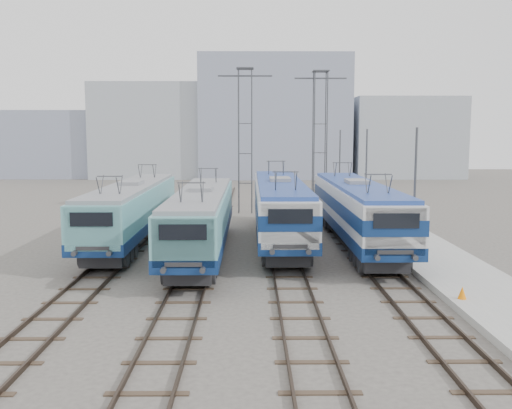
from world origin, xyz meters
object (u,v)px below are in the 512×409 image
object	(u,v)px
mast_mid	(366,179)
mast_front	(415,198)
locomotive_far_left	(132,208)
safety_cone	(462,293)
mast_rear	(340,168)
locomotive_center_right	(280,204)
locomotive_far_right	(357,207)
locomotive_center_left	(201,216)
catenary_tower_west	(245,134)
catenary_tower_east	(320,134)

from	to	relation	value
mast_mid	mast_front	bearing A→B (deg)	-90.00
locomotive_far_left	safety_cone	distance (m)	20.05
locomotive_far_left	safety_cone	xyz separation A→B (m)	(15.44, -12.67, -1.67)
mast_rear	safety_cone	xyz separation A→B (m)	(0.09, -30.54, -2.95)
mast_mid	mast_rear	xyz separation A→B (m)	(0.00, 12.00, 0.00)
mast_front	mast_mid	distance (m)	12.00
locomotive_center_right	mast_front	distance (m)	9.25
locomotive_far_right	mast_front	bearing A→B (deg)	-70.80
locomotive_far_right	mast_mid	size ratio (longest dim) A/B	2.64
locomotive_center_right	mast_rear	size ratio (longest dim) A/B	2.66
locomotive_center_right	safety_cone	distance (m)	14.77
mast_mid	mast_rear	size ratio (longest dim) A/B	1.00
locomotive_center_left	safety_cone	bearing A→B (deg)	-40.64
catenary_tower_west	safety_cone	world-z (taller)	catenary_tower_west
locomotive_far_right	safety_cone	world-z (taller)	locomotive_far_right
locomotive_far_left	safety_cone	bearing A→B (deg)	-39.38
locomotive_far_right	locomotive_center_right	bearing A→B (deg)	163.75
mast_mid	mast_rear	distance (m)	12.00
mast_rear	catenary_tower_west	bearing A→B (deg)	-155.06
locomotive_center_right	locomotive_center_left	bearing A→B (deg)	-140.04
catenary_tower_west	mast_mid	world-z (taller)	catenary_tower_west
locomotive_far_left	locomotive_center_right	bearing A→B (deg)	3.10
locomotive_center_right	catenary_tower_west	distance (m)	14.22
mast_rear	mast_front	bearing A→B (deg)	-90.00
mast_mid	safety_cone	world-z (taller)	mast_mid
catenary_tower_east	mast_rear	size ratio (longest dim) A/B	1.71
locomotive_far_left	mast_mid	size ratio (longest dim) A/B	2.54
catenary_tower_west	locomotive_center_right	bearing A→B (deg)	-80.45
locomotive_center_left	catenary_tower_east	xyz separation A→B (m)	(8.75, 19.15, 4.45)
catenary_tower_east	mast_mid	size ratio (longest dim) A/B	1.71
catenary_tower_west	catenary_tower_east	size ratio (longest dim) A/B	1.00
locomotive_center_left	mast_rear	world-z (taller)	mast_rear
locomotive_center_right	mast_front	xyz separation A→B (m)	(6.35, -6.62, 1.13)
locomotive_center_left	catenary_tower_east	bearing A→B (deg)	65.44
locomotive_far_left	catenary_tower_east	size ratio (longest dim) A/B	1.48
locomotive_center_left	safety_cone	world-z (taller)	locomotive_center_left
locomotive_far_left	mast_front	size ratio (longest dim) A/B	2.54
locomotive_center_left	catenary_tower_west	bearing A→B (deg)	82.52
catenary_tower_west	mast_front	xyz separation A→B (m)	(8.60, -20.00, -3.14)
locomotive_center_left	mast_rear	bearing A→B (deg)	62.84
mast_front	safety_cone	bearing A→B (deg)	-89.20
locomotive_center_left	locomotive_center_right	size ratio (longest dim) A/B	0.94
locomotive_far_right	catenary_tower_west	size ratio (longest dim) A/B	1.54
locomotive_far_right	catenary_tower_west	world-z (taller)	catenary_tower_west
locomotive_far_left	locomotive_center_left	world-z (taller)	locomotive_far_left
mast_front	mast_rear	bearing A→B (deg)	90.00
locomotive_center_right	mast_mid	world-z (taller)	mast_mid
mast_front	locomotive_center_right	bearing A→B (deg)	133.79
locomotive_center_left	catenary_tower_west	distance (m)	17.86
locomotive_center_right	mast_mid	distance (m)	8.40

